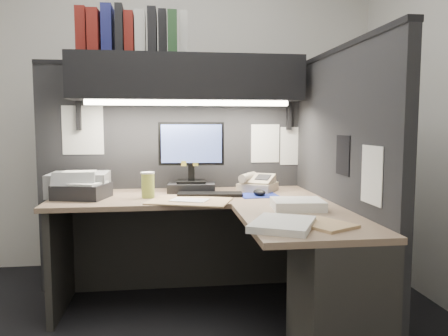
{
  "coord_description": "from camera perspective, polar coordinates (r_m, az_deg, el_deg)",
  "views": [
    {
      "loc": [
        -0.01,
        -2.26,
        1.19
      ],
      "look_at": [
        0.34,
        0.51,
        0.91
      ],
      "focal_mm": 35.0,
      "sensor_mm": 36.0,
      "label": 1
    }
  ],
  "objects": [
    {
      "name": "mousepad",
      "position": [
        2.84,
        4.56,
        -3.57
      ],
      "size": [
        0.25,
        0.23,
        0.0
      ],
      "primitive_type": "cube",
      "rotation": [
        0.0,
        0.0,
        0.06
      ],
      "color": "navy",
      "rests_on": "desk"
    },
    {
      "name": "telephone",
      "position": [
        3.03,
        4.42,
        -2.14
      ],
      "size": [
        0.32,
        0.32,
        0.09
      ],
      "primitive_type": "cube",
      "rotation": [
        0.0,
        0.0,
        -0.55
      ],
      "color": "tan",
      "rests_on": "desk"
    },
    {
      "name": "task_light_tube",
      "position": [
        2.87,
        -4.63,
        8.49
      ],
      "size": [
        1.32,
        0.04,
        0.04
      ],
      "primitive_type": "cylinder",
      "rotation": [
        0.0,
        1.57,
        0.0
      ],
      "color": "white",
      "rests_on": "overhead_shelf"
    },
    {
      "name": "mouse",
      "position": [
        2.82,
        4.64,
        -3.19
      ],
      "size": [
        0.1,
        0.12,
        0.04
      ],
      "primitive_type": "ellipsoid",
      "rotation": [
        0.0,
        0.0,
        0.38
      ],
      "color": "black",
      "rests_on": "mousepad"
    },
    {
      "name": "paper_stack_b",
      "position": [
        1.98,
        7.67,
        -7.3
      ],
      "size": [
        0.37,
        0.4,
        0.03
      ],
      "primitive_type": "cube",
      "rotation": [
        0.0,
        0.0,
        -0.47
      ],
      "color": "white",
      "rests_on": "desk"
    },
    {
      "name": "open_folder",
      "position": [
        2.62,
        -4.52,
        -4.32
      ],
      "size": [
        0.55,
        0.44,
        0.01
      ],
      "primitive_type": "cube",
      "rotation": [
        0.0,
        0.0,
        -0.33
      ],
      "color": "tan",
      "rests_on": "desk"
    },
    {
      "name": "overhead_shelf",
      "position": [
        3.02,
        -4.79,
        11.58
      ],
      "size": [
        1.55,
        0.34,
        0.3
      ],
      "primitive_type": "cube",
      "color": "black",
      "rests_on": "partition_back"
    },
    {
      "name": "wall_front",
      "position": [
        0.77,
        -6.44,
        17.66
      ],
      "size": [
        3.5,
        0.04,
        2.7
      ],
      "primitive_type": "cube",
      "color": "silver",
      "rests_on": "floor"
    },
    {
      "name": "binder_row",
      "position": [
        3.07,
        -11.81,
        16.87
      ],
      "size": [
        0.71,
        0.26,
        0.31
      ],
      "color": "maroon",
      "rests_on": "overhead_shelf"
    },
    {
      "name": "partition_right",
      "position": [
        2.66,
        14.69,
        -2.9
      ],
      "size": [
        0.06,
        1.5,
        1.6
      ],
      "primitive_type": "cube",
      "color": "black",
      "rests_on": "floor"
    },
    {
      "name": "partition_back",
      "position": [
        3.21,
        -6.53,
        -1.3
      ],
      "size": [
        1.9,
        0.06,
        1.6
      ],
      "primitive_type": "cube",
      "color": "black",
      "rests_on": "floor"
    },
    {
      "name": "pinned_papers",
      "position": [
        2.85,
        1.43,
        2.99
      ],
      "size": [
        1.76,
        1.31,
        0.51
      ],
      "color": "white",
      "rests_on": "partition_back"
    },
    {
      "name": "notebook_stack",
      "position": [
        2.87,
        -18.05,
        -2.88
      ],
      "size": [
        0.36,
        0.32,
        0.09
      ],
      "primitive_type": "cube",
      "rotation": [
        0.0,
        0.0,
        -0.28
      ],
      "color": "black",
      "rests_on": "desk"
    },
    {
      "name": "manila_stack",
      "position": [
        2.05,
        12.95,
        -7.19
      ],
      "size": [
        0.29,
        0.31,
        0.01
      ],
      "primitive_type": "cube",
      "rotation": [
        0.0,
        0.0,
        0.49
      ],
      "color": "tan",
      "rests_on": "desk"
    },
    {
      "name": "keyboard",
      "position": [
        2.82,
        -1.83,
        -3.45
      ],
      "size": [
        0.43,
        0.18,
        0.02
      ],
      "primitive_type": "cube",
      "rotation": [
        0.0,
        0.0,
        -0.1
      ],
      "color": "black",
      "rests_on": "desk"
    },
    {
      "name": "paper_stack_a",
      "position": [
        2.42,
        9.6,
        -4.7
      ],
      "size": [
        0.29,
        0.26,
        0.05
      ],
      "primitive_type": "cube",
      "rotation": [
        0.0,
        0.0,
        -0.1
      ],
      "color": "white",
      "rests_on": "desk"
    },
    {
      "name": "desk",
      "position": [
        2.41,
        3.58,
        -12.31
      ],
      "size": [
        1.7,
        1.53,
        0.73
      ],
      "color": "#806A51",
      "rests_on": "floor"
    },
    {
      "name": "monitor",
      "position": [
        2.96,
        -4.28,
        0.48
      ],
      "size": [
        0.44,
        0.22,
        0.48
      ],
      "rotation": [
        0.0,
        0.0,
        -0.09
      ],
      "color": "black",
      "rests_on": "desk"
    },
    {
      "name": "coffee_cup",
      "position": [
        2.79,
        -9.9,
        -2.29
      ],
      "size": [
        0.11,
        0.11,
        0.15
      ],
      "primitive_type": "cylinder",
      "rotation": [
        0.0,
        0.0,
        -0.41
      ],
      "color": "#BACF52",
      "rests_on": "desk"
    },
    {
      "name": "wall_back",
      "position": [
        3.76,
        -7.22,
        8.11
      ],
      "size": [
        3.5,
        0.04,
        2.7
      ],
      "primitive_type": "cube",
      "color": "silver",
      "rests_on": "floor"
    },
    {
      "name": "printer",
      "position": [
        2.99,
        -18.4,
        -2.0
      ],
      "size": [
        0.37,
        0.31,
        0.15
      ],
      "primitive_type": "cube",
      "rotation": [
        0.0,
        0.0,
        -0.01
      ],
      "color": "gray",
      "rests_on": "desk"
    }
  ]
}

